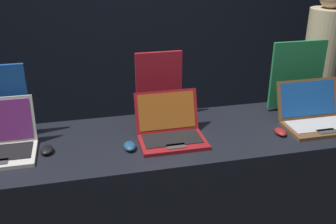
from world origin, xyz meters
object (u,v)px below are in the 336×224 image
at_px(promo_stand_front, 1,104).
at_px(mouse_back, 280,132).
at_px(mouse_middle, 130,146).
at_px(promo_stand_middle, 159,87).
at_px(laptop_back, 315,116).
at_px(person_bystander, 319,77).
at_px(laptop_middle, 170,129).
at_px(promo_stand_back, 297,78).
at_px(laptop_front, 0,142).
at_px(mouse_front, 47,150).

height_order(promo_stand_front, mouse_back, promo_stand_front).
relative_size(promo_stand_front, mouse_middle, 4.30).
bearing_deg(promo_stand_middle, laptop_back, -19.99).
relative_size(mouse_middle, person_bystander, 0.06).
bearing_deg(laptop_middle, promo_stand_back, 14.51).
relative_size(laptop_front, mouse_back, 3.67).
bearing_deg(person_bystander, mouse_front, -155.88).
bearing_deg(laptop_back, laptop_middle, 178.69).
height_order(laptop_front, mouse_front, laptop_front).
distance_m(laptop_middle, mouse_middle, 0.25).
xyz_separation_m(laptop_front, mouse_back, (1.53, -0.14, -0.05)).
relative_size(laptop_middle, promo_stand_middle, 0.86).
height_order(laptop_front, promo_stand_front, promo_stand_front).
height_order(laptop_front, promo_stand_middle, promo_stand_middle).
relative_size(mouse_middle, laptop_back, 0.25).
xyz_separation_m(laptop_back, promo_stand_back, (0.00, 0.25, 0.16)).
xyz_separation_m(promo_stand_front, promo_stand_middle, (0.90, 0.07, -0.00)).
relative_size(mouse_middle, promo_stand_back, 0.22).
height_order(laptop_front, mouse_middle, laptop_front).
relative_size(laptop_back, promo_stand_back, 0.88).
distance_m(promo_stand_front, laptop_middle, 0.94).
xyz_separation_m(laptop_front, promo_stand_back, (1.79, 0.19, 0.15)).
bearing_deg(mouse_middle, promo_stand_back, 14.80).
distance_m(mouse_front, laptop_middle, 0.67).
distance_m(promo_stand_middle, person_bystander, 1.77).
height_order(mouse_middle, promo_stand_back, promo_stand_back).
bearing_deg(promo_stand_front, mouse_front, -45.82).
distance_m(laptop_front, laptop_middle, 0.90).
bearing_deg(laptop_middle, promo_stand_middle, 90.00).
bearing_deg(mouse_front, mouse_middle, -7.94).
height_order(mouse_front, promo_stand_front, promo_stand_front).
xyz_separation_m(laptop_front, person_bystander, (2.50, 0.96, -0.16)).
xyz_separation_m(laptop_middle, promo_stand_middle, (-0.00, 0.30, 0.14)).
relative_size(mouse_front, mouse_middle, 0.94).
bearing_deg(laptop_front, mouse_middle, -9.62).
bearing_deg(promo_stand_middle, laptop_middle, -90.00).
xyz_separation_m(mouse_front, person_bystander, (2.27, 1.02, -0.11)).
relative_size(mouse_front, laptop_middle, 0.26).
xyz_separation_m(mouse_middle, promo_stand_back, (1.13, 0.30, 0.20)).
relative_size(mouse_middle, mouse_back, 1.01).
distance_m(promo_stand_middle, laptop_back, 0.96).
height_order(laptop_front, promo_stand_back, promo_stand_back).
relative_size(laptop_front, mouse_middle, 3.62).
bearing_deg(mouse_back, person_bystander, 48.70).
distance_m(mouse_middle, person_bystander, 2.13).
distance_m(laptop_front, promo_stand_back, 1.81).
xyz_separation_m(mouse_middle, mouse_back, (0.87, -0.02, -0.00)).
relative_size(laptop_back, mouse_back, 4.10).
bearing_deg(promo_stand_back, laptop_front, -174.09).
bearing_deg(promo_stand_front, laptop_front, -90.00).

